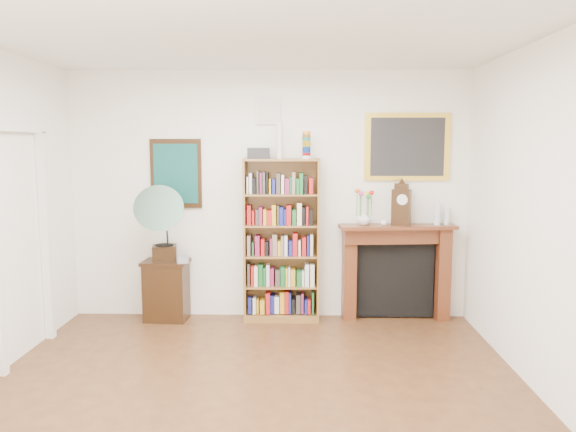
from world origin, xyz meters
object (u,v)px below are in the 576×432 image
(teacup, at_px, (384,223))
(bottle_left, at_px, (437,214))
(flower_vase, at_px, (364,218))
(side_cabinet, at_px, (166,290))
(cd_stack, at_px, (182,259))
(bottle_right, at_px, (447,216))
(mantel_clock, at_px, (401,205))
(gramophone, at_px, (160,219))
(bookshelf, at_px, (281,231))
(fireplace, at_px, (396,264))

(teacup, xyz_separation_m, bottle_left, (0.60, 0.05, 0.09))
(flower_vase, distance_m, teacup, 0.23)
(side_cabinet, xyz_separation_m, bottle_left, (3.03, 0.06, 0.87))
(cd_stack, distance_m, bottle_right, 2.97)
(mantel_clock, height_order, flower_vase, mantel_clock)
(gramophone, bearing_deg, teacup, -8.87)
(gramophone, bearing_deg, bookshelf, -6.04)
(gramophone, bearing_deg, side_cabinet, 63.67)
(mantel_clock, relative_size, bottle_left, 1.92)
(bottle_left, bearing_deg, flower_vase, -179.21)
(bottle_left, xyz_separation_m, bottle_right, (0.11, 0.03, -0.02))
(side_cabinet, relative_size, bottle_left, 2.85)
(teacup, distance_m, bottle_left, 0.60)
(side_cabinet, bearing_deg, bookshelf, 4.18)
(side_cabinet, xyz_separation_m, fireplace, (2.59, 0.11, 0.30))
(mantel_clock, distance_m, bottle_right, 0.54)
(teacup, bearing_deg, flower_vase, 169.64)
(side_cabinet, height_order, gramophone, gramophone)
(bookshelf, xyz_separation_m, bottle_right, (1.84, 0.06, 0.17))
(cd_stack, bearing_deg, fireplace, 5.26)
(side_cabinet, distance_m, bottle_left, 3.15)
(fireplace, distance_m, bottle_left, 0.72)
(flower_vase, height_order, teacup, flower_vase)
(cd_stack, relative_size, bottle_left, 0.50)
(cd_stack, distance_m, flower_vase, 2.06)
(bookshelf, distance_m, cd_stack, 1.13)
(bookshelf, xyz_separation_m, flower_vase, (0.92, 0.02, 0.15))
(bookshelf, relative_size, flower_vase, 13.43)
(teacup, bearing_deg, fireplace, 31.25)
(cd_stack, bearing_deg, flower_vase, 4.70)
(bookshelf, height_order, fireplace, bookshelf)
(bookshelf, xyz_separation_m, bottle_left, (1.73, 0.03, 0.19))
(fireplace, xyz_separation_m, teacup, (-0.15, -0.09, 0.48))
(cd_stack, xyz_separation_m, bottle_left, (2.82, 0.18, 0.49))
(bottle_right, bearing_deg, side_cabinet, -178.33)
(mantel_clock, bearing_deg, bookshelf, -157.35)
(bookshelf, bearing_deg, mantel_clock, -1.22)
(bookshelf, distance_m, flower_vase, 0.93)
(gramophone, relative_size, bottle_right, 4.32)
(mantel_clock, bearing_deg, bottle_right, 28.38)
(teacup, bearing_deg, bottle_right, 6.40)
(cd_stack, height_order, mantel_clock, mantel_clock)
(side_cabinet, distance_m, mantel_clock, 2.80)
(side_cabinet, xyz_separation_m, flower_vase, (2.22, 0.05, 0.83))
(gramophone, xyz_separation_m, mantel_clock, (2.65, 0.12, 0.14))
(flower_vase, bearing_deg, bottle_left, 0.79)
(fireplace, distance_m, mantel_clock, 0.68)
(fireplace, xyz_separation_m, bottle_left, (0.44, -0.04, 0.57))
(bookshelf, height_order, mantel_clock, bookshelf)
(mantel_clock, bearing_deg, fireplace, 138.89)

